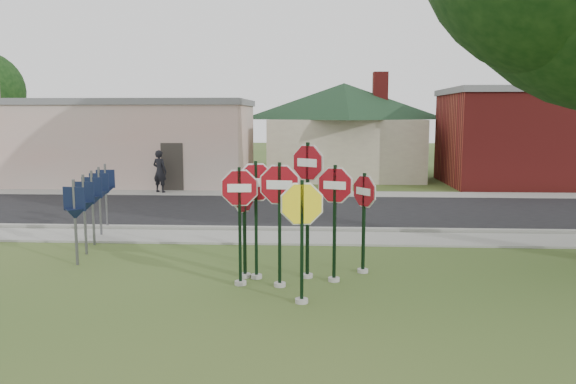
# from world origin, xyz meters

# --- Properties ---
(ground) EXTENTS (120.00, 120.00, 0.00)m
(ground) POSITION_xyz_m (0.00, 0.00, 0.00)
(ground) COLOR #334F1D
(ground) RESTS_ON ground
(sidewalk_near) EXTENTS (60.00, 1.60, 0.06)m
(sidewalk_near) POSITION_xyz_m (0.00, 5.50, 0.03)
(sidewalk_near) COLOR gray
(sidewalk_near) RESTS_ON ground
(road) EXTENTS (60.00, 7.00, 0.04)m
(road) POSITION_xyz_m (0.00, 10.00, 0.02)
(road) COLOR black
(road) RESTS_ON ground
(sidewalk_far) EXTENTS (60.00, 1.60, 0.06)m
(sidewalk_far) POSITION_xyz_m (0.00, 14.30, 0.03)
(sidewalk_far) COLOR gray
(sidewalk_far) RESTS_ON ground
(curb) EXTENTS (60.00, 0.20, 0.14)m
(curb) POSITION_xyz_m (0.00, 6.50, 0.07)
(curb) COLOR gray
(curb) RESTS_ON ground
(stop_sign_center) EXTENTS (1.11, 0.24, 2.64)m
(stop_sign_center) POSITION_xyz_m (-0.20, 1.11, 1.65)
(stop_sign_center) COLOR #A09C95
(stop_sign_center) RESTS_ON ground
(stop_sign_yellow) EXTENTS (1.08, 0.24, 2.40)m
(stop_sign_yellow) POSITION_xyz_m (0.27, 0.13, 1.46)
(stop_sign_yellow) COLOR #A09C95
(stop_sign_yellow) RESTS_ON ground
(stop_sign_left) EXTENTS (1.03, 0.24, 2.52)m
(stop_sign_left) POSITION_xyz_m (-1.02, 1.18, 1.55)
(stop_sign_left) COLOR #A09C95
(stop_sign_left) RESTS_ON ground
(stop_sign_right) EXTENTS (0.98, 0.36, 2.54)m
(stop_sign_right) POSITION_xyz_m (0.90, 1.53, 1.57)
(stop_sign_right) COLOR #A09C95
(stop_sign_right) RESTS_ON ground
(stop_sign_back_right) EXTENTS (0.88, 0.60, 2.99)m
(stop_sign_back_right) POSITION_xyz_m (0.34, 1.77, 1.89)
(stop_sign_back_right) COLOR #A09C95
(stop_sign_back_right) RESTS_ON ground
(stop_sign_back_left) EXTENTS (1.08, 0.34, 2.62)m
(stop_sign_back_left) POSITION_xyz_m (-0.74, 1.66, 1.64)
(stop_sign_back_left) COLOR #A09C95
(stop_sign_back_left) RESTS_ON ground
(stop_sign_far_right) EXTENTS (0.59, 0.80, 2.30)m
(stop_sign_far_right) POSITION_xyz_m (1.56, 2.22, 1.38)
(stop_sign_far_right) COLOR #A09C95
(stop_sign_far_right) RESTS_ON ground
(stop_sign_far_left) EXTENTS (0.49, 1.03, 2.37)m
(stop_sign_far_left) POSITION_xyz_m (-0.99, 1.72, 1.46)
(stop_sign_far_left) COLOR #A09C95
(stop_sign_far_left) RESTS_ON ground
(route_sign_row) EXTENTS (1.43, 4.63, 2.00)m
(route_sign_row) POSITION_xyz_m (-5.40, 4.50, 1.22)
(route_sign_row) COLOR #59595E
(route_sign_row) RESTS_ON ground
(building_stucco) EXTENTS (12.20, 6.20, 4.20)m
(building_stucco) POSITION_xyz_m (-9.00, 18.00, 2.15)
(building_stucco) COLOR beige
(building_stucco) RESTS_ON ground
(building_house) EXTENTS (11.60, 11.60, 6.20)m
(building_house) POSITION_xyz_m (2.00, 22.00, 3.65)
(building_house) COLOR beige
(building_house) RESTS_ON ground
(building_brick) EXTENTS (10.20, 6.20, 4.75)m
(building_brick) POSITION_xyz_m (12.00, 18.50, 2.40)
(building_brick) COLOR maroon
(building_brick) RESTS_ON ground
(pedestrian) EXTENTS (0.80, 0.67, 1.86)m
(pedestrian) POSITION_xyz_m (-6.39, 14.35, 0.99)
(pedestrian) COLOR black
(pedestrian) RESTS_ON sidewalk_far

